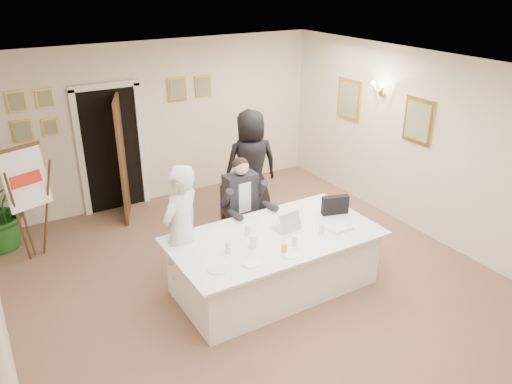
{
  "coord_description": "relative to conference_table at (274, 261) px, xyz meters",
  "views": [
    {
      "loc": [
        -2.89,
        -4.63,
        3.84
      ],
      "look_at": [
        0.23,
        0.6,
        1.13
      ],
      "focal_mm": 35.0,
      "sensor_mm": 36.0,
      "label": 1
    }
  ],
  "objects": [
    {
      "name": "laptop_bag",
      "position": [
        1.04,
        0.1,
        0.51
      ],
      "size": [
        0.38,
        0.21,
        0.26
      ],
      "primitive_type": "cube",
      "rotation": [
        0.0,
        0.0,
        -0.3
      ],
      "color": "black",
      "rests_on": "conference_table"
    },
    {
      "name": "standing_man",
      "position": [
        -1.05,
        0.5,
        0.49
      ],
      "size": [
        0.77,
        0.69,
        1.77
      ],
      "primitive_type": "imported",
      "rotation": [
        0.0,
        0.0,
        3.66
      ],
      "color": "silver",
      "rests_on": "floor"
    },
    {
      "name": "glass_d",
      "position": [
        -0.3,
        0.18,
        0.45
      ],
      "size": [
        0.09,
        0.09,
        0.14
      ],
      "primitive_type": "cylinder",
      "rotation": [
        0.0,
        0.0,
        0.3
      ],
      "color": "silver",
      "rests_on": "conference_table"
    },
    {
      "name": "pictures_back_wall",
      "position": [
        -0.95,
        3.47,
        1.46
      ],
      "size": [
        3.4,
        0.06,
        0.8
      ],
      "primitive_type": null,
      "color": "gold",
      "rests_on": "wall_back"
    },
    {
      "name": "pictures_right_wall",
      "position": [
        2.82,
        1.2,
        1.36
      ],
      "size": [
        0.06,
        2.2,
        0.8
      ],
      "primitive_type": null,
      "color": "gold",
      "rests_on": "wall_right"
    },
    {
      "name": "ceiling",
      "position": [
        -0.15,
        -0.0,
        2.41
      ],
      "size": [
        6.0,
        7.0,
        0.02
      ],
      "primitive_type": "cube",
      "color": "white",
      "rests_on": "wall_back"
    },
    {
      "name": "floor",
      "position": [
        -0.15,
        -0.0,
        -0.39
      ],
      "size": [
        7.0,
        7.0,
        0.0
      ],
      "primitive_type": "plane",
      "color": "brown",
      "rests_on": "ground"
    },
    {
      "name": "glass_c",
      "position": [
        0.53,
        -0.27,
        0.45
      ],
      "size": [
        0.07,
        0.07,
        0.14
      ],
      "primitive_type": "cylinder",
      "rotation": [
        0.0,
        0.0,
        -0.31
      ],
      "color": "silver",
      "rests_on": "conference_table"
    },
    {
      "name": "laptop",
      "position": [
        0.22,
        0.09,
        0.52
      ],
      "size": [
        0.34,
        0.36,
        0.28
      ],
      "primitive_type": null,
      "rotation": [
        0.0,
        0.0,
        0.08
      ],
      "color": "#B7BABC",
      "rests_on": "conference_table"
    },
    {
      "name": "standing_woman",
      "position": [
        0.82,
        2.0,
        0.52
      ],
      "size": [
        0.99,
        0.75,
        1.83
      ],
      "primitive_type": "imported",
      "rotation": [
        0.0,
        0.0,
        2.94
      ],
      "color": "black",
      "rests_on": "floor"
    },
    {
      "name": "plate_mid",
      "position": [
        -0.6,
        -0.43,
        0.39
      ],
      "size": [
        0.21,
        0.21,
        0.01
      ],
      "primitive_type": "cylinder",
      "rotation": [
        0.0,
        0.0,
        -0.0
      ],
      "color": "white",
      "rests_on": "conference_table"
    },
    {
      "name": "wall_right",
      "position": [
        2.85,
        -0.0,
        1.01
      ],
      "size": [
        0.1,
        7.0,
        2.8
      ],
      "primitive_type": "cube",
      "color": "white",
      "rests_on": "floor"
    },
    {
      "name": "paper_stack",
      "position": [
        0.82,
        -0.29,
        0.4
      ],
      "size": [
        0.32,
        0.22,
        0.03
      ],
      "primitive_type": "cube",
      "rotation": [
        0.0,
        0.0,
        -0.01
      ],
      "color": "white",
      "rests_on": "conference_table"
    },
    {
      "name": "conference_table",
      "position": [
        0.0,
        0.0,
        0.0
      ],
      "size": [
        2.66,
        1.42,
        0.78
      ],
      "color": "white",
      "rests_on": "floor"
    },
    {
      "name": "wall_sconce",
      "position": [
        2.75,
        1.2,
        1.71
      ],
      "size": [
        0.2,
        0.3,
        0.24
      ],
      "primitive_type": null,
      "color": "gold",
      "rests_on": "wall_right"
    },
    {
      "name": "doorway",
      "position": [
        -1.03,
        3.32,
        0.65
      ],
      "size": [
        1.14,
        0.86,
        2.2
      ],
      "color": "black",
      "rests_on": "floor"
    },
    {
      "name": "glass_b",
      "position": [
        0.06,
        -0.35,
        0.45
      ],
      "size": [
        0.06,
        0.06,
        0.14
      ],
      "primitive_type": "cylinder",
      "rotation": [
        0.0,
        0.0,
        -0.1
      ],
      "color": "silver",
      "rests_on": "conference_table"
    },
    {
      "name": "flip_chart",
      "position": [
        -2.56,
        2.38,
        0.39
      ],
      "size": [
        0.61,
        0.46,
        1.68
      ],
      "color": "#3F2914",
      "rests_on": "floor"
    },
    {
      "name": "seated_man",
      "position": [
        0.09,
        0.99,
        0.35
      ],
      "size": [
        0.66,
        0.7,
        1.49
      ],
      "primitive_type": null,
      "rotation": [
        0.0,
        0.0,
        -0.03
      ],
      "color": "black",
      "rests_on": "floor"
    },
    {
      "name": "steel_jug",
      "position": [
        -0.38,
        -0.11,
        0.44
      ],
      "size": [
        0.11,
        0.11,
        0.11
      ],
      "primitive_type": "cylinder",
      "rotation": [
        0.0,
        0.0,
        -0.17
      ],
      "color": "silver",
      "rests_on": "conference_table"
    },
    {
      "name": "glass_a",
      "position": [
        -0.71,
        -0.08,
        0.45
      ],
      "size": [
        0.07,
        0.07,
        0.14
      ],
      "primitive_type": "cylinder",
      "rotation": [
        0.0,
        0.0,
        0.21
      ],
      "color": "silver",
      "rests_on": "conference_table"
    },
    {
      "name": "oj_glass",
      "position": [
        -0.14,
        -0.42,
        0.45
      ],
      "size": [
        0.08,
        0.08,
        0.13
      ],
      "primitive_type": "cylinder",
      "rotation": [
        0.0,
        0.0,
        0.22
      ],
      "color": "gold",
      "rests_on": "conference_table"
    },
    {
      "name": "plate_near",
      "position": [
        -0.11,
        -0.49,
        0.39
      ],
      "size": [
        0.23,
        0.23,
        0.01
      ],
      "primitive_type": "cylinder",
      "rotation": [
        0.0,
        0.0,
        0.1
      ],
      "color": "white",
      "rests_on": "conference_table"
    },
    {
      "name": "wall_back",
      "position": [
        -0.15,
        3.5,
        1.01
      ],
      "size": [
        6.0,
        0.1,
        2.8
      ],
      "primitive_type": "cube",
      "color": "white",
      "rests_on": "floor"
    },
    {
      "name": "plate_left",
      "position": [
        -0.98,
        -0.34,
        0.39
      ],
      "size": [
        0.29,
        0.29,
        0.01
      ],
      "primitive_type": "cylinder",
      "rotation": [
        0.0,
        0.0,
        -0.24
      ],
      "color": "white",
      "rests_on": "conference_table"
    }
  ]
}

